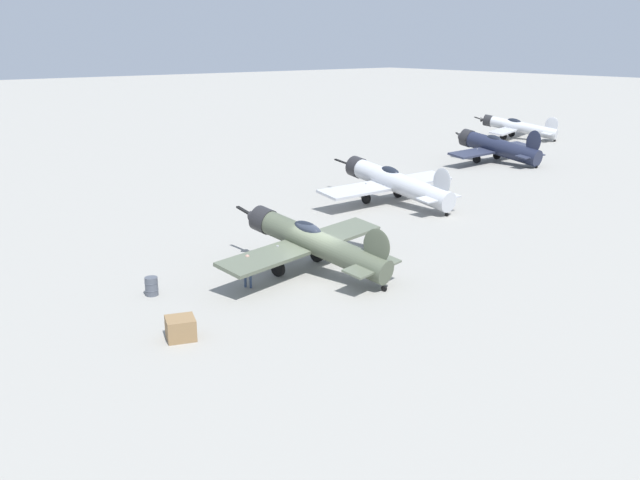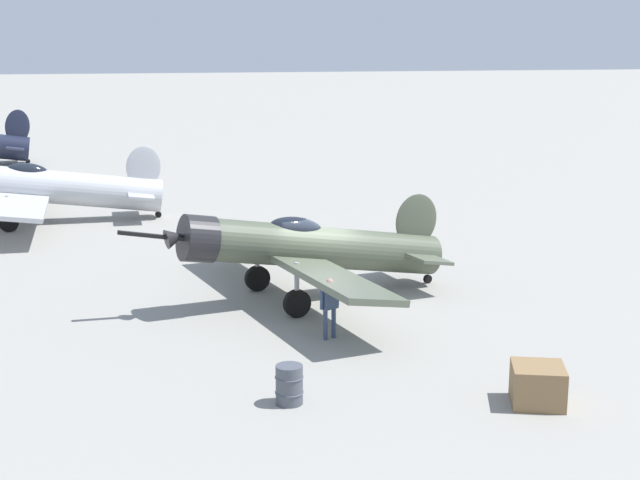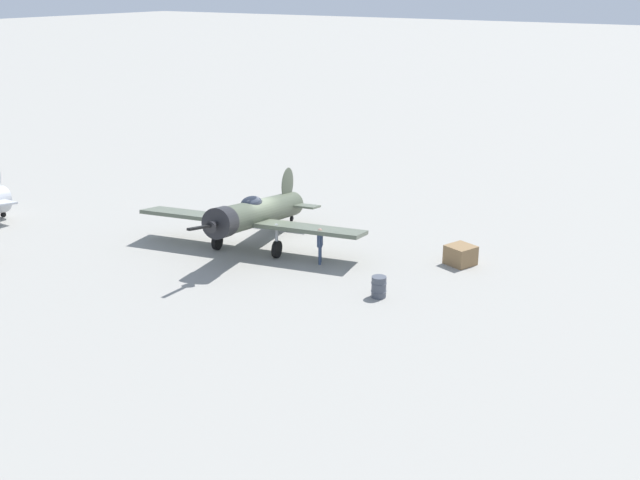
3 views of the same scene
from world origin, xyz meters
TOP-DOWN VIEW (x-y plane):
  - ground_plane at (0.00, 0.00)m, footprint 400.00×400.00m
  - airplane_foreground at (-0.47, -0.10)m, footprint 10.14×10.99m
  - airplane_mid_apron at (-9.04, 14.03)m, footprint 11.73×11.70m
  - airplane_far_line at (-15.44, 34.06)m, footprint 10.30×11.55m
  - airplane_outer_stand at (-24.37, 49.56)m, footprint 10.15×11.97m
  - ground_crew_mechanic at (-0.66, -3.85)m, footprint 0.58×0.40m
  - equipment_crate at (2.65, -9.13)m, footprint 1.42×1.42m
  - fuel_drum at (-2.55, -7.87)m, footprint 0.63×0.63m

SIDE VIEW (x-z plane):
  - ground_plane at x=0.00m, z-range 0.00..0.00m
  - equipment_crate at x=2.65m, z-range 0.00..0.86m
  - fuel_drum at x=-2.55m, z-range 0.00..0.87m
  - ground_crew_mechanic at x=-0.66m, z-range 0.17..1.81m
  - airplane_outer_stand at x=-24.37m, z-range -0.01..2.89m
  - airplane_far_line at x=-15.44m, z-range -0.26..3.27m
  - airplane_mid_apron at x=-9.04m, z-range -0.07..3.21m
  - airplane_foreground at x=-0.47m, z-range 0.08..3.15m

